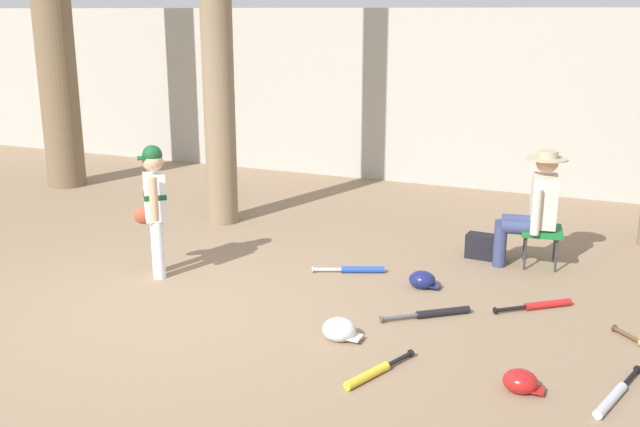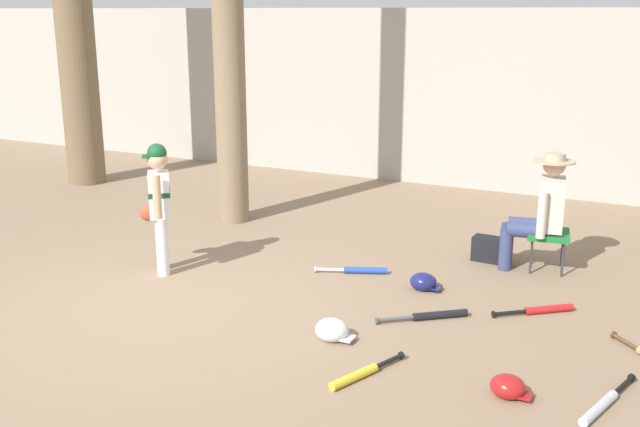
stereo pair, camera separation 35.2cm
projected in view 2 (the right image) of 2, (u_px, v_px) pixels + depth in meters
name	position (u px, v px, depth m)	size (l,w,h in m)	color
ground_plane	(166.00, 311.00, 6.44)	(60.00, 60.00, 0.00)	#897056
concrete_back_wall	(403.00, 96.00, 11.16)	(18.00, 0.36, 2.57)	#ADA89E
young_ballplayer	(159.00, 200.00, 7.22)	(0.53, 0.49, 1.31)	white
folding_stool	(548.00, 236.00, 7.35)	(0.46, 0.46, 0.41)	#196B2D
seated_spectator	(540.00, 208.00, 7.31)	(0.68, 0.54, 1.20)	navy
handbag_beside_stool	(489.00, 249.00, 7.69)	(0.34, 0.18, 0.26)	black
tree_far_left	(75.00, 35.00, 10.70)	(0.73, 0.73, 5.06)	brown
bat_red_barrel	(543.00, 310.00, 6.38)	(0.62, 0.52, 0.07)	red
bat_aluminum_silver	(603.00, 404.00, 4.85)	(0.29, 0.80, 0.07)	#B7BCC6
bat_black_composite	(433.00, 315.00, 6.26)	(0.68, 0.56, 0.07)	black
bat_yellow_trainer	(360.00, 374.00, 5.25)	(0.32, 0.70, 0.07)	yellow
bat_blue_youth	(360.00, 270.00, 7.35)	(0.69, 0.34, 0.07)	#2347AD
batting_helmet_white	(332.00, 330.00, 5.86)	(0.32, 0.25, 0.19)	silver
batting_helmet_navy	(424.00, 282.00, 6.92)	(0.30, 0.23, 0.17)	navy
batting_helmet_red	(508.00, 387.00, 5.00)	(0.28, 0.22, 0.16)	#A81919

